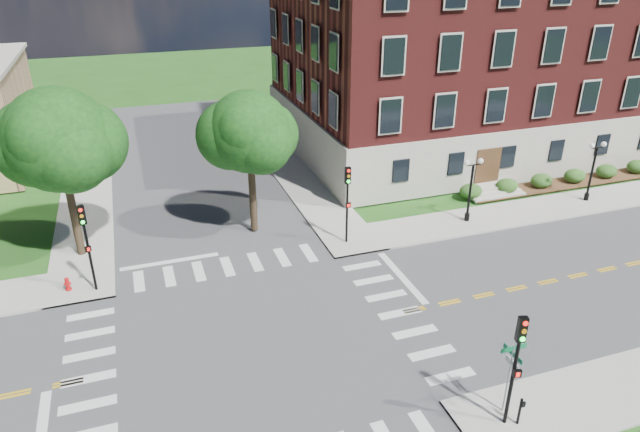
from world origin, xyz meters
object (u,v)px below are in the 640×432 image
object	(u,v)px
traffic_signal_nw	(86,237)
twin_lamp_east	(593,168)
traffic_signal_se	(517,358)
twin_lamp_west	(471,186)
traffic_signal_ne	(347,195)
push_button_post	(520,410)
street_sign_pole	(511,366)
fire_hydrant	(68,284)

from	to	relation	value
traffic_signal_nw	twin_lamp_east	size ratio (longest dim) A/B	1.13
traffic_signal_se	twin_lamp_west	size ratio (longest dim) A/B	1.13
traffic_signal_ne	twin_lamp_west	distance (m)	8.51
twin_lamp_west	push_button_post	size ratio (longest dim) A/B	3.53
push_button_post	traffic_signal_se	bearing A→B (deg)	152.01
twin_lamp_east	push_button_post	size ratio (longest dim) A/B	3.53
twin_lamp_east	push_button_post	xyz separation A→B (m)	(-17.41, -15.91, -1.73)
traffic_signal_ne	twin_lamp_west	world-z (taller)	traffic_signal_ne
twin_lamp_west	twin_lamp_east	world-z (taller)	same
traffic_signal_ne	twin_lamp_east	distance (m)	18.23
traffic_signal_nw	street_sign_pole	size ratio (longest dim) A/B	1.55
traffic_signal_nw	street_sign_pole	xyz separation A→B (m)	(14.98, -14.17, -0.88)
twin_lamp_east	fire_hydrant	distance (m)	33.93
traffic_signal_ne	push_button_post	size ratio (longest dim) A/B	4.00
traffic_signal_ne	twin_lamp_west	size ratio (longest dim) A/B	1.13
traffic_signal_se	traffic_signal_ne	distance (m)	15.39
twin_lamp_west	street_sign_pole	world-z (taller)	twin_lamp_west
traffic_signal_nw	street_sign_pole	bearing A→B (deg)	-43.40
twin_lamp_east	fire_hydrant	bearing A→B (deg)	-179.08
traffic_signal_se	twin_lamp_east	bearing A→B (deg)	41.35
twin_lamp_west	street_sign_pole	xyz separation A→B (m)	(-7.79, -15.01, -0.21)
twin_lamp_west	twin_lamp_east	bearing A→B (deg)	0.70
twin_lamp_east	fire_hydrant	size ratio (longest dim) A/B	5.64
twin_lamp_east	street_sign_pole	bearing A→B (deg)	-139.18
traffic_signal_ne	twin_lamp_west	xyz separation A→B (m)	(8.48, 0.18, -0.66)
traffic_signal_se	street_sign_pole	size ratio (longest dim) A/B	1.55
twin_lamp_west	fire_hydrant	size ratio (longest dim) A/B	5.64
street_sign_pole	twin_lamp_east	bearing A→B (deg)	40.82
fire_hydrant	traffic_signal_ne	bearing A→B (deg)	0.90
traffic_signal_nw	twin_lamp_east	distance (m)	32.52
traffic_signal_nw	fire_hydrant	bearing A→B (deg)	162.81
traffic_signal_se	traffic_signal_nw	world-z (taller)	same
twin_lamp_east	fire_hydrant	xyz separation A→B (m)	(-33.87, -0.54, -2.06)
traffic_signal_se	traffic_signal_ne	bearing A→B (deg)	91.47
traffic_signal_se	twin_lamp_west	bearing A→B (deg)	62.54
traffic_signal_nw	push_button_post	distance (m)	21.37
twin_lamp_west	street_sign_pole	distance (m)	16.91
traffic_signal_nw	street_sign_pole	distance (m)	20.64
traffic_signal_nw	twin_lamp_east	world-z (taller)	traffic_signal_nw
traffic_signal_nw	push_button_post	xyz separation A→B (m)	(15.10, -14.94, -2.39)
push_button_post	fire_hydrant	size ratio (longest dim) A/B	1.60
twin_lamp_west	push_button_post	world-z (taller)	twin_lamp_west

